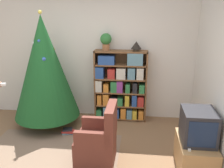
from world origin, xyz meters
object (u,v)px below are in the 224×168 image
bookshelf (120,87)px  table_lamp (136,46)px  christmas_tree (44,67)px  armchair (98,143)px  potted_plant (106,40)px  television (198,126)px

bookshelf → table_lamp: bearing=1.1°
christmas_tree → armchair: 1.83m
christmas_tree → table_lamp: size_ratio=10.92×
bookshelf → potted_plant: 0.96m
armchair → table_lamp: bearing=163.2°
armchair → bookshelf: bearing=173.6°
bookshelf → television: bookshelf is taller
television → bookshelf: bearing=127.1°
christmas_tree → armchair: (1.18, -1.12, -0.84)m
bookshelf → potted_plant: bearing=178.8°
television → potted_plant: size_ratio=1.53×
bookshelf → table_lamp: table_lamp is taller
television → table_lamp: table_lamp is taller
table_lamp → potted_plant: bearing=180.0°
bookshelf → potted_plant: size_ratio=4.34×
table_lamp → bookshelf: bearing=-178.9°
television → potted_plant: bearing=133.0°
bookshelf → armchair: (-0.19, -1.57, -0.37)m
bookshelf → table_lamp: size_ratio=7.14×
television → christmas_tree: (-2.57, 1.13, 0.49)m
bookshelf → christmas_tree: christmas_tree is taller
bookshelf → christmas_tree: size_ratio=0.65×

